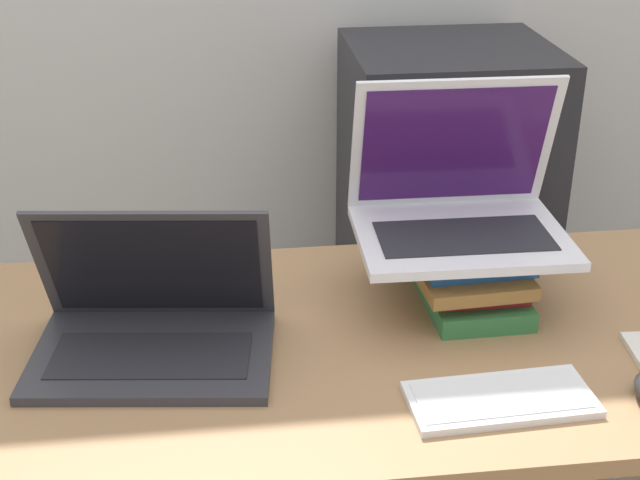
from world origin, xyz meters
The scene contains 6 objects.
desk centered at (0.00, 0.33, 0.62)m, with size 1.35×0.67×0.71m.
laptop_left centered at (-0.33, 0.34, 0.76)m, with size 0.39×0.29×0.24m.
book_stack centered at (0.20, 0.45, 0.77)m, with size 0.20×0.28×0.12m.
laptop_on_books centered at (0.18, 0.46, 0.88)m, with size 0.35×0.27×0.26m.
wireless_keyboard centered at (0.17, 0.14, 0.72)m, with size 0.27×0.13×0.01m.
mini_fridge centered at (0.37, 1.26, 0.47)m, with size 0.51×0.48×0.94m.
Camera 1 is at (-0.22, -0.86, 1.49)m, focal length 50.00 mm.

